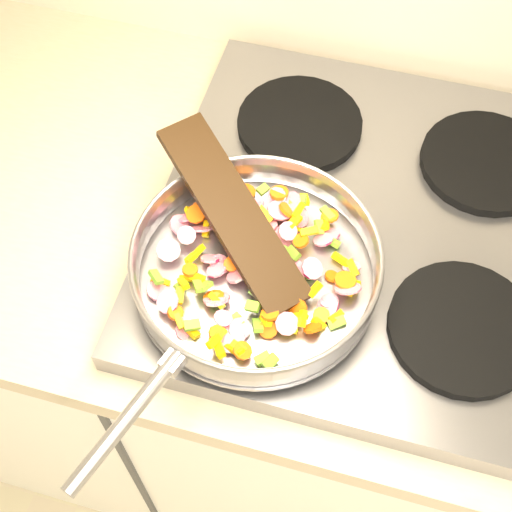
# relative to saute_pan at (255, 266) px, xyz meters

# --- Properties ---
(cooktop) EXTENTS (0.60, 0.60, 0.04)m
(cooktop) POSITION_rel_saute_pan_xyz_m (0.13, 0.14, -0.07)
(cooktop) COLOR #939399
(cooktop) RESTS_ON counter_top
(grate_fl) EXTENTS (0.19, 0.19, 0.02)m
(grate_fl) POSITION_rel_saute_pan_xyz_m (-0.01, 0.00, -0.04)
(grate_fl) COLOR black
(grate_fl) RESTS_ON cooktop
(grate_fr) EXTENTS (0.19, 0.19, 0.02)m
(grate_fr) POSITION_rel_saute_pan_xyz_m (0.27, 0.00, -0.04)
(grate_fr) COLOR black
(grate_fr) RESTS_ON cooktop
(grate_bl) EXTENTS (0.19, 0.19, 0.02)m
(grate_bl) POSITION_rel_saute_pan_xyz_m (-0.01, 0.28, -0.04)
(grate_bl) COLOR black
(grate_bl) RESTS_ON cooktop
(grate_br) EXTENTS (0.19, 0.19, 0.02)m
(grate_br) POSITION_rel_saute_pan_xyz_m (0.27, 0.28, -0.04)
(grate_br) COLOR black
(grate_br) RESTS_ON cooktop
(saute_pan) EXTENTS (0.36, 0.51, 0.06)m
(saute_pan) POSITION_rel_saute_pan_xyz_m (0.00, 0.00, 0.00)
(saute_pan) COLOR #9E9EA5
(saute_pan) RESTS_ON grate_fl
(vegetable_heap) EXTENTS (0.28, 0.27, 0.05)m
(vegetable_heap) POSITION_rel_saute_pan_xyz_m (-0.00, 0.01, -0.01)
(vegetable_heap) COLOR yellow
(vegetable_heap) RESTS_ON saute_pan
(wooden_spatula) EXTENTS (0.25, 0.24, 0.08)m
(wooden_spatula) POSITION_rel_saute_pan_xyz_m (-0.04, 0.05, 0.03)
(wooden_spatula) COLOR black
(wooden_spatula) RESTS_ON saute_pan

